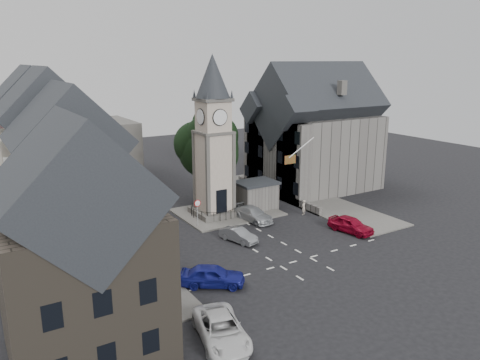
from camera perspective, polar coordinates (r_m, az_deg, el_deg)
ground at (r=42.33m, az=2.09°, el=-7.28°), size 120.00×120.00×0.00m
pavement_west at (r=42.77m, az=-16.82°, el=-7.59°), size 6.00×30.00×0.14m
pavement_east at (r=55.18m, az=7.91°, el=-2.10°), size 6.00×26.00×0.14m
central_island at (r=49.44m, az=-1.59°, el=-3.92°), size 10.00×8.00×0.16m
road_markings at (r=38.24m, az=6.71°, el=-9.84°), size 20.00×8.00×0.01m
clock_tower at (r=46.79m, az=-3.25°, el=5.15°), size 4.86×4.86×16.25m
stone_shelter at (r=50.25m, az=1.95°, el=-1.87°), size 4.30×3.30×3.08m
town_tree at (r=52.27m, az=-3.91°, el=4.86°), size 7.20×7.20×10.80m
warning_sign_post at (r=44.59m, az=-5.20°, el=-3.42°), size 0.70×0.19×2.85m
terrace_pink at (r=49.95m, az=-23.69°, el=2.75°), size 8.10×7.60×12.80m
terrace_cream at (r=42.19m, az=-22.09°, el=0.94°), size 8.10×7.60×12.80m
terrace_tudor at (r=34.64m, az=-19.74°, el=-2.32°), size 8.10×7.60×12.00m
building_sw_stone at (r=26.31m, az=-18.58°, el=-9.48°), size 8.60×7.60×10.40m
backdrop_west at (r=62.60m, az=-21.90°, el=2.67°), size 20.00×10.00×8.00m
east_building at (r=58.30m, az=9.00°, el=5.01°), size 14.40×11.40×12.60m
east_boundary_wall at (r=54.94m, az=4.34°, el=-1.66°), size 0.40×16.00×0.90m
flagpole at (r=48.08m, az=7.50°, el=3.95°), size 3.68×0.10×2.74m
car_west_blue at (r=34.00m, az=-3.36°, el=-11.56°), size 4.84×4.09×1.56m
car_west_silver at (r=37.48m, az=-13.00°, el=-9.44°), size 4.49×3.90×1.46m
car_west_grey at (r=44.19m, az=-15.64°, el=-5.92°), size 5.38×4.66×1.38m
car_island_silver at (r=41.68m, az=-0.19°, el=-6.73°), size 2.32×3.93×1.22m
car_island_east at (r=46.91m, az=1.61°, el=-4.16°), size 2.54×4.98×1.38m
car_east_red at (r=45.00m, az=13.35°, el=-5.31°), size 2.59×4.68×1.51m
van_sw_white at (r=28.03m, az=-2.29°, el=-17.76°), size 3.63×5.77×1.49m
pedestrian at (r=49.09m, az=7.76°, el=-3.33°), size 0.67×0.58×1.56m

